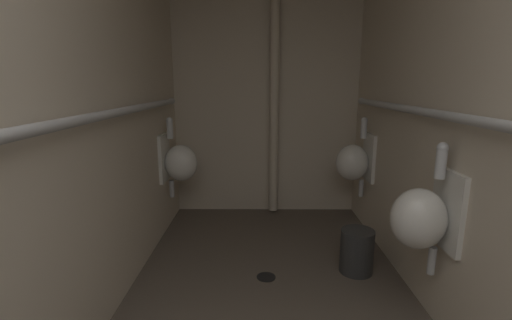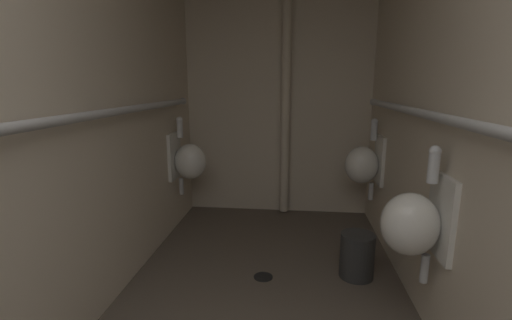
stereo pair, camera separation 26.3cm
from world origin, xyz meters
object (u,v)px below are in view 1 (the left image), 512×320
(urinal_left_mid, at_px, (179,162))
(standpipe_back_wall, at_px, (274,92))
(urinal_right_mid, at_px, (423,217))
(floor_drain, at_px, (266,277))
(waste_bin, at_px, (357,251))
(urinal_right_far, at_px, (355,161))

(urinal_left_mid, relative_size, standpipe_back_wall, 0.30)
(urinal_left_mid, xyz_separation_m, urinal_right_mid, (1.64, -1.38, 0.00))
(standpipe_back_wall, xyz_separation_m, floor_drain, (-0.11, -1.35, -1.30))
(urinal_left_mid, relative_size, floor_drain, 5.39)
(floor_drain, relative_size, waste_bin, 0.42)
(urinal_right_mid, bearing_deg, urinal_right_far, 90.00)
(floor_drain, distance_m, waste_bin, 0.70)
(waste_bin, bearing_deg, urinal_right_mid, -74.60)
(urinal_right_mid, xyz_separation_m, standpipe_back_wall, (-0.74, 1.87, 0.63))
(standpipe_back_wall, bearing_deg, urinal_right_far, -31.97)
(urinal_left_mid, distance_m, waste_bin, 1.74)
(standpipe_back_wall, distance_m, floor_drain, 1.88)
(urinal_right_far, relative_size, waste_bin, 2.29)
(urinal_right_mid, distance_m, standpipe_back_wall, 2.11)
(urinal_left_mid, distance_m, urinal_right_far, 1.64)
(urinal_left_mid, relative_size, waste_bin, 2.29)
(urinal_left_mid, distance_m, floor_drain, 1.35)
(urinal_right_mid, xyz_separation_m, waste_bin, (-0.17, 0.60, -0.51))
(floor_drain, bearing_deg, standpipe_back_wall, 85.54)
(standpipe_back_wall, distance_m, waste_bin, 1.80)
(urinal_right_far, bearing_deg, standpipe_back_wall, 148.03)
(urinal_right_mid, height_order, urinal_right_far, same)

